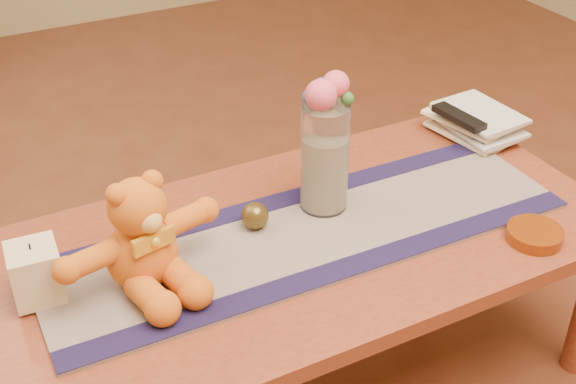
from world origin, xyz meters
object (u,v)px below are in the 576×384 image
teddy_bear (139,233)px  book_bottom (453,140)px  amber_dish (535,235)px  tv_remote (459,117)px  pillar_candle (36,273)px  glass_vase (325,158)px  bronze_ball (255,216)px

teddy_bear → book_bottom: bearing=-1.5°
book_bottom → amber_dish: size_ratio=1.79×
tv_remote → amber_dish: bearing=-111.6°
pillar_candle → amber_dish: pillar_candle is taller
tv_remote → glass_vase: bearing=-175.2°
pillar_candle → tv_remote: bearing=5.7°
pillar_candle → glass_vase: bearing=1.4°
book_bottom → teddy_bear: bearing=-179.5°
glass_vase → pillar_candle: bearing=-178.6°
teddy_bear → book_bottom: 0.94m
book_bottom → amber_dish: bearing=-114.1°
amber_dish → book_bottom: bearing=75.7°
book_bottom → tv_remote: size_ratio=1.39×
bronze_ball → book_bottom: (0.64, 0.11, -0.03)m
teddy_bear → book_bottom: (0.92, 0.17, -0.11)m
teddy_bear → glass_vase: 0.46m
glass_vase → tv_remote: size_ratio=1.62×
bronze_ball → tv_remote: 0.65m
bronze_ball → book_bottom: bearing=9.7°
teddy_bear → pillar_candle: size_ratio=2.95×
teddy_bear → glass_vase: size_ratio=1.32×
pillar_candle → tv_remote: 1.13m
tv_remote → teddy_bear: bearing=-177.1°
glass_vase → book_bottom: 0.49m
pillar_candle → amber_dish: bearing=-17.0°
teddy_bear → book_bottom: teddy_bear is taller
bronze_ball → book_bottom: bronze_ball is taller
pillar_candle → tv_remote: (1.13, 0.11, 0.02)m
book_bottom → tv_remote: tv_remote is taller
pillar_candle → tv_remote: pillar_candle is taller
glass_vase → tv_remote: (0.46, 0.10, -0.05)m
glass_vase → amber_dish: 0.50m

